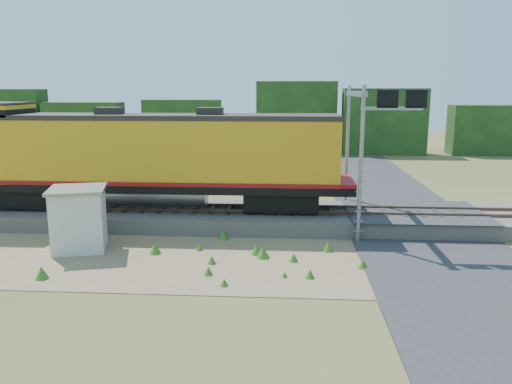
{
  "coord_description": "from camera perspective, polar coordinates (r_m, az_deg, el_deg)",
  "views": [
    {
      "loc": [
        0.45,
        -19.63,
        7.08
      ],
      "look_at": [
        -1.07,
        3.0,
        2.4
      ],
      "focal_mm": 35.0,
      "sensor_mm": 36.0,
      "label": 1
    }
  ],
  "objects": [
    {
      "name": "rails",
      "position": [
        26.38,
        2.76,
        -1.95
      ],
      "size": [
        70.0,
        1.54,
        0.16
      ],
      "color": "brown",
      "rests_on": "ballast"
    },
    {
      "name": "locomotive",
      "position": [
        26.94,
        -12.51,
        4.06
      ],
      "size": [
        21.12,
        3.22,
        5.45
      ],
      "color": "black",
      "rests_on": "rails"
    },
    {
      "name": "weed_clumps",
      "position": [
        21.33,
        -7.11,
        -7.82
      ],
      "size": [
        15.0,
        6.2,
        0.56
      ],
      "primitive_type": null,
      "color": "#3A7020",
      "rests_on": "ground"
    },
    {
      "name": "ground",
      "position": [
        20.88,
        2.41,
        -8.18
      ],
      "size": [
        140.0,
        140.0,
        0.0
      ],
      "primitive_type": "plane",
      "color": "#475123",
      "rests_on": "ground"
    },
    {
      "name": "dirt_shoulder",
      "position": [
        21.48,
        -2.94,
        -7.56
      ],
      "size": [
        26.0,
        8.0,
        0.03
      ],
      "primitive_type": "cube",
      "color": "#8C7754",
      "rests_on": "ground"
    },
    {
      "name": "shed",
      "position": [
        23.6,
        -19.58,
        -2.88
      ],
      "size": [
        2.93,
        2.93,
        2.83
      ],
      "rotation": [
        0.0,
        0.0,
        0.27
      ],
      "color": "silver",
      "rests_on": "ground"
    },
    {
      "name": "road",
      "position": [
        22.52,
        20.72,
        -7.22
      ],
      "size": [
        7.0,
        66.0,
        0.86
      ],
      "color": "#38383A",
      "rests_on": "ground"
    },
    {
      "name": "tree_line_north",
      "position": [
        57.77,
        3.42,
        7.65
      ],
      "size": [
        130.0,
        3.0,
        6.5
      ],
      "color": "#163613",
      "rests_on": "ground"
    },
    {
      "name": "signal_gantry",
      "position": [
        25.28,
        12.26,
        7.7
      ],
      "size": [
        2.89,
        6.2,
        7.29
      ],
      "color": "gray",
      "rests_on": "ground"
    },
    {
      "name": "ballast",
      "position": [
        26.49,
        2.75,
        -2.96
      ],
      "size": [
        70.0,
        5.0,
        0.8
      ],
      "primitive_type": "cube",
      "color": "slate",
      "rests_on": "ground"
    }
  ]
}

